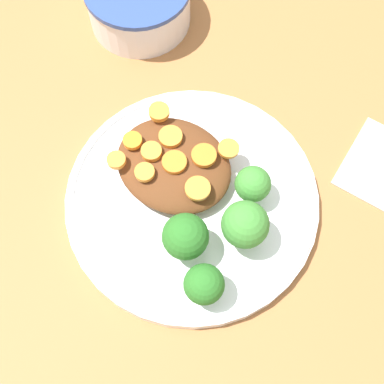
# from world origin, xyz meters

# --- Properties ---
(ground_plane) EXTENTS (4.00, 4.00, 0.00)m
(ground_plane) POSITION_xyz_m (0.00, 0.00, 0.00)
(ground_plane) COLOR #9E6638
(plate) EXTENTS (0.26, 0.26, 0.02)m
(plate) POSITION_xyz_m (0.00, 0.00, 0.01)
(plate) COLOR white
(plate) RESTS_ON ground_plane
(dip_bowl) EXTENTS (0.12, 0.12, 0.06)m
(dip_bowl) POSITION_xyz_m (-0.19, 0.17, 0.03)
(dip_bowl) COLOR silver
(dip_bowl) RESTS_ON ground_plane
(stew_mound) EXTENTS (0.12, 0.10, 0.03)m
(stew_mound) POSITION_xyz_m (-0.03, 0.02, 0.03)
(stew_mound) COLOR #5B3319
(stew_mound) RESTS_ON plate
(broccoli_floret_0) EXTENTS (0.04, 0.04, 0.06)m
(broccoli_floret_0) POSITION_xyz_m (0.02, -0.05, 0.05)
(broccoli_floret_0) COLOR #759E51
(broccoli_floret_0) RESTS_ON plate
(broccoli_floret_1) EXTENTS (0.05, 0.05, 0.06)m
(broccoli_floret_1) POSITION_xyz_m (0.06, -0.01, 0.05)
(broccoli_floret_1) COLOR #759E51
(broccoli_floret_1) RESTS_ON plate
(broccoli_floret_2) EXTENTS (0.04, 0.04, 0.05)m
(broccoli_floret_2) POSITION_xyz_m (0.05, 0.03, 0.04)
(broccoli_floret_2) COLOR #7FA85B
(broccoli_floret_2) RESTS_ON plate
(broccoli_floret_3) EXTENTS (0.04, 0.04, 0.05)m
(broccoli_floret_3) POSITION_xyz_m (0.06, -0.08, 0.05)
(broccoli_floret_3) COLOR #759E51
(broccoli_floret_3) RESTS_ON plate
(carrot_slice_0) EXTENTS (0.02, 0.02, 0.00)m
(carrot_slice_0) POSITION_xyz_m (0.01, 0.05, 0.05)
(carrot_slice_0) COLOR orange
(carrot_slice_0) RESTS_ON stew_mound
(carrot_slice_1) EXTENTS (0.02, 0.02, 0.01)m
(carrot_slice_1) POSITION_xyz_m (-0.08, 0.01, 0.05)
(carrot_slice_1) COLOR orange
(carrot_slice_1) RESTS_ON stew_mound
(carrot_slice_2) EXTENTS (0.02, 0.02, 0.01)m
(carrot_slice_2) POSITION_xyz_m (-0.03, 0.01, 0.05)
(carrot_slice_2) COLOR orange
(carrot_slice_2) RESTS_ON stew_mound
(carrot_slice_3) EXTENTS (0.02, 0.02, 0.01)m
(carrot_slice_3) POSITION_xyz_m (-0.08, -0.02, 0.05)
(carrot_slice_3) COLOR orange
(carrot_slice_3) RESTS_ON stew_mound
(carrot_slice_4) EXTENTS (0.02, 0.02, 0.01)m
(carrot_slice_4) POSITION_xyz_m (-0.05, -0.01, 0.05)
(carrot_slice_4) COLOR orange
(carrot_slice_4) RESTS_ON stew_mound
(carrot_slice_5) EXTENTS (0.03, 0.03, 0.00)m
(carrot_slice_5) POSITION_xyz_m (0.01, 0.00, 0.05)
(carrot_slice_5) COLOR orange
(carrot_slice_5) RESTS_ON stew_mound
(carrot_slice_6) EXTENTS (0.02, 0.02, 0.01)m
(carrot_slice_6) POSITION_xyz_m (-0.05, 0.03, 0.05)
(carrot_slice_6) COLOR orange
(carrot_slice_6) RESTS_ON stew_mound
(carrot_slice_7) EXTENTS (0.02, 0.02, 0.01)m
(carrot_slice_7) POSITION_xyz_m (-0.07, 0.05, 0.05)
(carrot_slice_7) COLOR orange
(carrot_slice_7) RESTS_ON stew_mound
(carrot_slice_8) EXTENTS (0.02, 0.02, 0.01)m
(carrot_slice_8) POSITION_xyz_m (-0.05, 0.01, 0.05)
(carrot_slice_8) COLOR orange
(carrot_slice_8) RESTS_ON stew_mound
(carrot_slice_9) EXTENTS (0.03, 0.03, 0.01)m
(carrot_slice_9) POSITION_xyz_m (-0.01, 0.03, 0.05)
(carrot_slice_9) COLOR orange
(carrot_slice_9) RESTS_ON stew_mound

